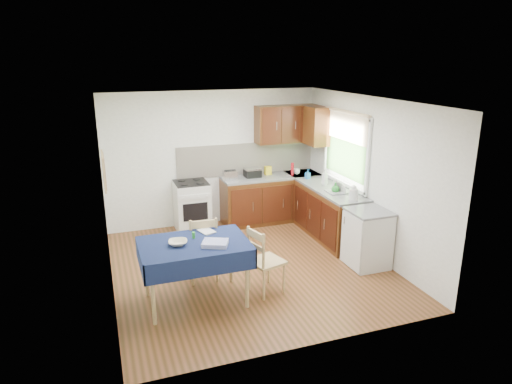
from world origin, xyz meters
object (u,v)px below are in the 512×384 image
object	(u,v)px
dining_table	(194,250)
sandwich_press	(252,173)
chair_far	(203,247)
chair_near	(264,259)
dish_rack	(339,191)
toaster	(230,175)
kettle	(354,193)

from	to	relation	value
dining_table	sandwich_press	distance (m)	3.08
dining_table	chair_far	distance (m)	0.64
chair_near	chair_far	bearing A→B (deg)	30.84
chair_far	sandwich_press	xyz separation A→B (m)	(1.44, 2.02, 0.47)
chair_far	dish_rack	size ratio (longest dim) A/B	2.42
chair_far	toaster	world-z (taller)	toaster
chair_far	chair_near	size ratio (longest dim) A/B	1.04
dining_table	toaster	bearing A→B (deg)	42.20
chair_far	kettle	xyz separation A→B (m)	(2.47, 0.13, 0.49)
chair_near	toaster	size ratio (longest dim) A/B	3.73
sandwich_press	kettle	world-z (taller)	kettle
dining_table	kettle	distance (m)	2.80
chair_near	dish_rack	bearing A→B (deg)	-72.40
dining_table	chair_near	size ratio (longest dim) A/B	1.46
chair_far	dish_rack	bearing A→B (deg)	-163.00
chair_far	chair_near	distance (m)	0.93
sandwich_press	dish_rack	world-z (taller)	dish_rack
dish_rack	kettle	xyz separation A→B (m)	(-0.01, -0.46, 0.09)
chair_near	kettle	size ratio (longest dim) A/B	3.84
toaster	kettle	xyz separation A→B (m)	(1.50, -1.82, 0.02)
chair_far	sandwich_press	world-z (taller)	sandwich_press
dish_rack	sandwich_press	bearing A→B (deg)	131.66
kettle	chair_far	bearing A→B (deg)	-177.00
sandwich_press	dish_rack	bearing A→B (deg)	-66.17
chair_near	toaster	world-z (taller)	toaster
kettle	toaster	bearing A→B (deg)	129.46
sandwich_press	toaster	bearing A→B (deg)	176.93
dining_table	dish_rack	xyz separation A→B (m)	(2.71, 1.15, 0.20)
chair_far	dish_rack	distance (m)	2.58
dish_rack	kettle	distance (m)	0.47
dining_table	kettle	size ratio (longest dim) A/B	5.59
dish_rack	kettle	size ratio (longest dim) A/B	1.64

